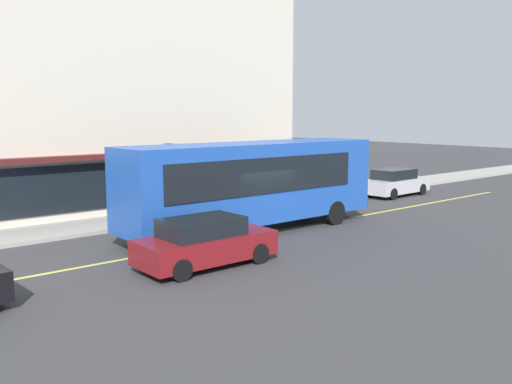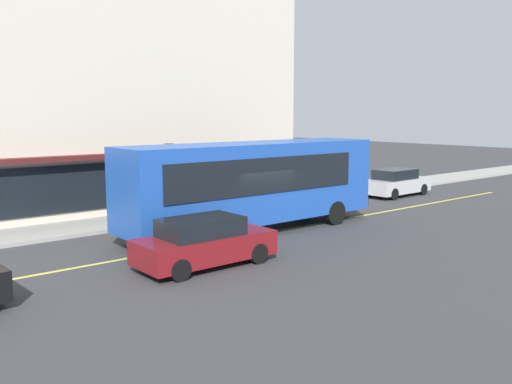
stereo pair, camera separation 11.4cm
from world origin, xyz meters
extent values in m
plane|color=#38383A|center=(0.00, 0.00, 0.00)|extent=(120.00, 120.00, 0.00)
cube|color=#9E9B93|center=(0.00, 5.29, 0.07)|extent=(80.00, 2.72, 0.15)
cube|color=#D8D14C|center=(0.00, 0.00, 0.00)|extent=(36.00, 0.16, 0.01)
cube|color=beige|center=(-3.95, 12.41, 6.93)|extent=(24.20, 11.52, 13.87)
cube|color=#4C1919|center=(-3.95, 6.41, 2.80)|extent=(16.94, 0.70, 0.20)
cube|color=black|center=(-3.95, 6.63, 1.50)|extent=(14.52, 0.08, 2.00)
cube|color=#1E4CAD|center=(0.29, 0.59, 2.00)|extent=(11.01, 2.54, 3.00)
cube|color=black|center=(5.74, 0.60, 2.36)|extent=(0.13, 2.10, 1.80)
cube|color=black|center=(-0.01, 1.85, 2.36)|extent=(8.80, 0.09, 1.32)
cube|color=black|center=(0.00, -0.69, 2.36)|extent=(8.80, 0.09, 1.32)
cube|color=#0CF259|center=(5.81, 0.60, 3.25)|extent=(0.09, 1.90, 0.36)
cube|color=#2D2D33|center=(5.84, 0.60, 0.75)|extent=(0.17, 2.40, 0.40)
cylinder|color=black|center=(3.81, 1.73, 0.50)|extent=(1.00, 0.30, 1.00)
cylinder|color=black|center=(3.81, -0.53, 0.50)|extent=(1.00, 0.30, 1.00)
cylinder|color=black|center=(-3.23, 1.70, 0.50)|extent=(1.00, 0.30, 1.00)
cylinder|color=black|center=(-3.23, -0.56, 0.50)|extent=(1.00, 0.30, 1.00)
cylinder|color=#2D2D33|center=(-1.08, 4.33, 1.75)|extent=(0.12, 0.12, 3.20)
cube|color=black|center=(-1.08, 4.53, 2.90)|extent=(0.30, 0.30, 0.90)
sphere|color=red|center=(-1.08, 4.70, 3.17)|extent=(0.18, 0.18, 0.18)
sphere|color=orange|center=(-1.08, 4.70, 2.90)|extent=(0.18, 0.18, 0.18)
sphere|color=green|center=(-1.08, 4.70, 2.63)|extent=(0.18, 0.18, 0.18)
cube|color=#B7BABF|center=(12.52, 2.78, 0.60)|extent=(4.35, 1.93, 0.75)
cube|color=black|center=(12.37, 2.77, 1.25)|extent=(2.45, 1.59, 0.55)
cylinder|color=black|center=(13.91, 3.64, 0.32)|extent=(0.65, 0.24, 0.64)
cylinder|color=black|center=(13.97, 2.00, 0.32)|extent=(0.65, 0.24, 0.64)
cylinder|color=black|center=(11.08, 3.55, 0.32)|extent=(0.65, 0.24, 0.64)
cylinder|color=black|center=(11.13, 1.91, 0.32)|extent=(0.65, 0.24, 0.64)
cube|color=maroon|center=(-3.93, -2.31, 0.60)|extent=(4.31, 1.83, 0.75)
cube|color=black|center=(-4.08, -2.32, 1.25)|extent=(2.42, 1.53, 0.55)
cylinder|color=black|center=(-2.51, -1.49, 0.32)|extent=(0.64, 0.22, 0.64)
cylinder|color=black|center=(-2.50, -3.13, 0.32)|extent=(0.64, 0.22, 0.64)
cylinder|color=black|center=(-5.35, -1.50, 0.32)|extent=(0.64, 0.22, 0.64)
cylinder|color=black|center=(-5.34, -3.14, 0.32)|extent=(0.64, 0.22, 0.64)
cylinder|color=black|center=(3.42, 5.42, 0.53)|extent=(0.18, 0.18, 0.75)
cylinder|color=#3F3F47|center=(3.42, 5.42, 1.20)|extent=(0.34, 0.34, 0.60)
sphere|color=tan|center=(3.42, 5.42, 1.60)|extent=(0.21, 0.21, 0.21)
cylinder|color=black|center=(1.22, 4.43, 0.52)|extent=(0.18, 0.18, 0.75)
cylinder|color=#B28C33|center=(1.22, 4.43, 1.19)|extent=(0.34, 0.34, 0.59)
sphere|color=tan|center=(1.22, 4.43, 1.59)|extent=(0.21, 0.21, 0.21)
cylinder|color=black|center=(4.74, 4.55, 0.56)|extent=(0.18, 0.18, 0.82)
cylinder|color=#26723F|center=(4.74, 4.55, 1.30)|extent=(0.34, 0.34, 0.65)
sphere|color=tan|center=(4.74, 4.55, 1.74)|extent=(0.23, 0.23, 0.23)
camera|label=1|loc=(-13.12, -15.77, 4.63)|focal=38.39mm
camera|label=2|loc=(-13.04, -15.85, 4.63)|focal=38.39mm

